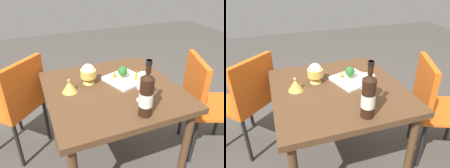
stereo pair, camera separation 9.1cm
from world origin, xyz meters
The scene contains 12 objects.
ground_plane centered at (0.00, 0.00, 0.00)m, with size 8.00×8.00×0.00m, color #4C4742.
dining_table centered at (0.00, 0.00, 0.63)m, with size 0.86×0.86×0.72m.
chair_near_window centered at (0.73, -0.09, 0.53)m, with size 0.52×0.52×0.85m.
chair_by_wall centered at (-0.60, 0.42, 0.53)m, with size 0.57×0.57×0.85m.
wine_bottle centered at (0.05, -0.34, 0.85)m, with size 0.08×0.08×0.32m.
wine_glass centered at (0.11, -0.21, 0.85)m, with size 0.08×0.08×0.18m.
rice_bowl centered at (-0.12, 0.13, 0.79)m, with size 0.11×0.11×0.14m.
rice_bowl_lid centered at (-0.27, 0.06, 0.76)m, with size 0.10×0.10×0.09m.
serving_plate centered at (0.13, 0.07, 0.73)m, with size 0.32×0.32×0.02m.
broccoli_floret centered at (0.12, 0.08, 0.79)m, with size 0.07×0.07×0.09m.
carrot_garnish_left centered at (0.06, 0.11, 0.76)m, with size 0.03×0.03×0.05m.
carrot_garnish_right centered at (0.19, 0.03, 0.77)m, with size 0.03×0.03×0.07m.
Camera 1 is at (-0.49, -1.18, 1.46)m, focal length 35.29 mm.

